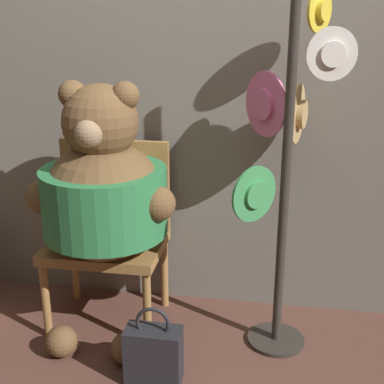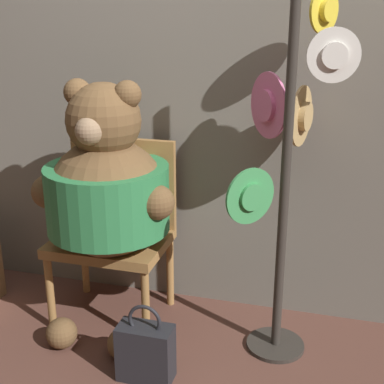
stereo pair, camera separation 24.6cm
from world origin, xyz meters
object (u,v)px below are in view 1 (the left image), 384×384
at_px(chair, 110,226).
at_px(teddy_bear, 104,193).
at_px(hat_display_rack, 286,157).
at_px(handbag_on_ground, 154,354).

height_order(chair, teddy_bear, teddy_bear).
bearing_deg(teddy_bear, hat_display_rack, 5.17).
relative_size(chair, hat_display_rack, 0.56).
bearing_deg(handbag_on_ground, hat_display_rack, 39.98).
bearing_deg(hat_display_rack, chair, 174.82).
bearing_deg(hat_display_rack, handbag_on_ground, -140.02).
height_order(teddy_bear, hat_display_rack, hat_display_rack).
height_order(chair, handbag_on_ground, chair).
xyz_separation_m(chair, teddy_bear, (0.03, -0.15, 0.23)).
bearing_deg(chair, teddy_bear, -78.60).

